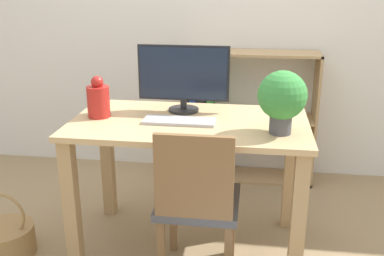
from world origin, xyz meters
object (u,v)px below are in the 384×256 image
keyboard (179,121)px  basket (6,239)px  potted_plant (282,98)px  vase (98,100)px  bookshelf (227,119)px  monitor (183,76)px  chair (197,200)px

keyboard → basket: keyboard is taller
potted_plant → basket: potted_plant is taller
vase → basket: vase is taller
vase → bookshelf: 1.22m
keyboard → basket: bearing=-168.2°
bookshelf → basket: bookshelf is taller
monitor → basket: monitor is taller
monitor → basket: size_ratio=1.33×
monitor → keyboard: monitor is taller
keyboard → vase: bearing=174.7°
basket → bookshelf: bearing=47.1°
monitor → bookshelf: 0.97m
keyboard → bookshelf: 1.08m
monitor → keyboard: 0.29m
monitor → basket: 1.33m
vase → basket: (-0.50, -0.24, -0.75)m
potted_plant → bookshelf: size_ratio=0.32×
vase → potted_plant: (0.95, -0.14, 0.08)m
chair → basket: 1.13m
bookshelf → potted_plant: bearing=-73.7°
vase → basket: size_ratio=0.59×
potted_plant → chair: 0.64m
vase → basket: bearing=-154.6°
vase → potted_plant: size_ratio=0.73×
monitor → bookshelf: monitor is taller
monitor → basket: (-0.94, -0.41, -0.86)m
monitor → potted_plant: (0.52, -0.30, -0.02)m
potted_plant → chair: size_ratio=0.37×
keyboard → basket: 1.17m
potted_plant → chair: potted_plant is taller
chair → monitor: bearing=113.1°
chair → bookshelf: bearing=93.8°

